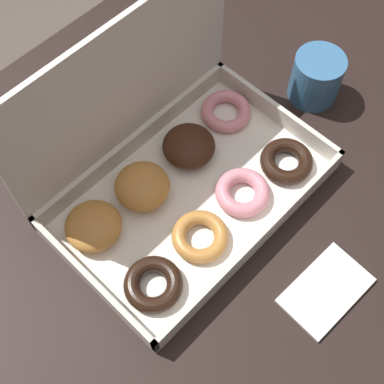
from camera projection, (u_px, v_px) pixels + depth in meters
ground_plane at (226, 323)px, 1.46m from camera, size 8.00×8.00×0.00m
dining_table at (247, 224)px, 0.90m from camera, size 1.13×0.97×0.73m
donut_box at (172, 170)px, 0.79m from camera, size 0.40×0.26×0.27m
coffee_mug at (316, 77)px, 0.87m from camera, size 0.08×0.08×0.08m
paper_napkin at (326, 290)px, 0.74m from camera, size 0.13×0.08×0.01m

